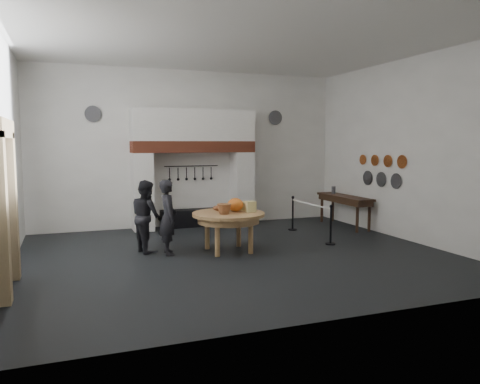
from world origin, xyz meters
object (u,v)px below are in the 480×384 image
object	(u,v)px
work_table	(228,214)
visitor_near	(168,217)
visitor_far	(147,216)
barrier_post_near	(331,226)
barrier_post_far	(293,214)
side_table	(344,197)
iron_range	(194,218)

from	to	relation	value
work_table	visitor_near	distance (m)	1.33
visitor_near	visitor_far	size ratio (longest dim) A/B	1.02
barrier_post_near	barrier_post_far	world-z (taller)	same
work_table	barrier_post_near	distance (m)	2.56
side_table	visitor_near	bearing A→B (deg)	-163.84
barrier_post_far	iron_range	bearing A→B (deg)	148.06
visitor_far	barrier_post_far	world-z (taller)	visitor_far
visitor_near	side_table	world-z (taller)	visitor_near
side_table	iron_range	bearing A→B (deg)	159.42
iron_range	work_table	bearing A→B (deg)	-91.31
work_table	visitor_far	distance (m)	1.82
work_table	barrier_post_near	xyz separation A→B (m)	(2.52, -0.19, -0.39)
side_table	barrier_post_near	world-z (taller)	same
side_table	barrier_post_far	size ratio (longest dim) A/B	2.44
visitor_near	barrier_post_far	xyz separation A→B (m)	(3.84, 1.61, -0.37)
visitor_near	side_table	xyz separation A→B (m)	(5.49, 1.59, 0.05)
visitor_near	work_table	bearing A→B (deg)	-97.50
visitor_near	barrier_post_near	world-z (taller)	visitor_near
work_table	visitor_near	size ratio (longest dim) A/B	0.99
visitor_near	barrier_post_far	world-z (taller)	visitor_near
visitor_near	barrier_post_far	distance (m)	4.18
work_table	visitor_near	xyz separation A→B (m)	(-1.32, 0.20, -0.02)
iron_range	barrier_post_near	bearing A→B (deg)	-55.27
visitor_near	visitor_far	xyz separation A→B (m)	(-0.40, 0.40, -0.01)
visitor_far	side_table	bearing A→B (deg)	-92.38
visitor_near	side_table	bearing A→B (deg)	-72.57
visitor_far	iron_range	bearing A→B (deg)	-47.12
side_table	barrier_post_near	xyz separation A→B (m)	(-1.66, -1.98, -0.42)
side_table	visitor_far	bearing A→B (deg)	-168.57
iron_range	work_table	distance (m)	3.39
visitor_far	barrier_post_near	bearing A→B (deg)	-114.39
visitor_far	barrier_post_near	xyz separation A→B (m)	(4.24, -0.79, -0.35)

